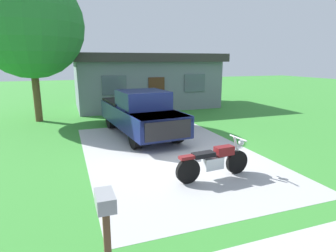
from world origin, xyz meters
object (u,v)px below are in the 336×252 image
object	(u,v)px
mailbox	(106,211)
shade_tree	(29,25)
motorcycle	(214,161)
neighbor_house	(145,80)
pickup_truck	(139,112)

from	to	relation	value
mailbox	shade_tree	distance (m)	12.84
motorcycle	neighbor_house	distance (m)	12.74
neighbor_house	motorcycle	bearing A→B (deg)	-97.25
motorcycle	pickup_truck	distance (m)	5.26
motorcycle	neighbor_house	bearing A→B (deg)	82.75
neighbor_house	shade_tree	bearing A→B (deg)	-155.71
pickup_truck	neighbor_house	bearing A→B (deg)	72.62
mailbox	neighbor_house	size ratio (longest dim) A/B	0.13
motorcycle	mailbox	bearing A→B (deg)	-141.39
shade_tree	neighbor_house	xyz separation A→B (m)	(6.56, 2.96, -2.97)
motorcycle	neighbor_house	xyz separation A→B (m)	(1.60, 12.57, 1.32)
shade_tree	mailbox	bearing A→B (deg)	-81.65
pickup_truck	shade_tree	size ratio (longest dim) A/B	0.79
mailbox	shade_tree	world-z (taller)	shade_tree
pickup_truck	neighbor_house	size ratio (longest dim) A/B	0.60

